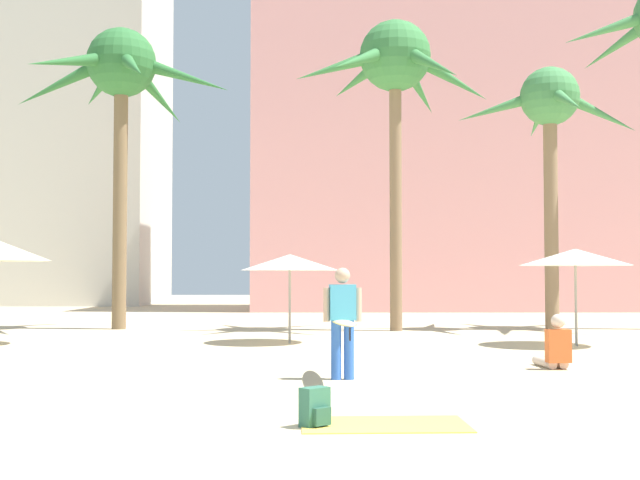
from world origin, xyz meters
The scene contains 12 objects.
ground centered at (0.00, 0.00, 0.00)m, with size 120.00×120.00×0.00m, color #C6B28C.
hotel_pink centered at (8.96, 32.96, 8.23)m, with size 23.87×8.74×16.46m, color pink.
hotel_tower_gray centered at (-15.63, 40.01, 16.05)m, with size 12.80×9.20×32.09m, color beige.
palm_tree_far_left centered at (2.24, 17.09, 7.63)m, with size 5.90×5.28×9.11m.
palm_tree_center centered at (6.88, 17.37, 6.34)m, with size 5.37×5.41×7.79m.
palm_tree_right centered at (-6.00, 17.83, 7.52)m, with size 6.52×6.06×9.10m.
cafe_umbrella_0 centered at (5.90, 11.98, 2.02)m, with size 2.53×2.53×2.22m.
cafe_umbrella_3 centered at (-0.67, 12.79, 1.92)m, with size 2.36×2.36×2.11m.
beach_towel centered at (0.74, 2.04, 0.01)m, with size 1.79×1.00×0.01m, color #F4CC4C.
backpack centered at (0.00, 1.92, 0.20)m, with size 0.35×0.35×0.42m.
person_mid_left centered at (4.11, 7.42, 0.33)m, with size 0.45×0.98×0.95m.
person_mid_center centered at (0.40, 5.79, 0.93)m, with size 0.61×2.91×1.73m.
Camera 1 is at (0.05, -6.90, 1.61)m, focal length 46.34 mm.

